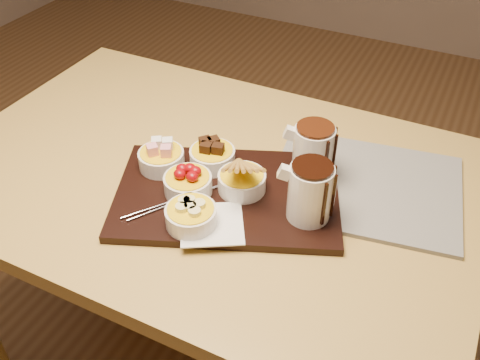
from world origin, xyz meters
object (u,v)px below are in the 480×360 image
at_px(dining_table, 209,204).
at_px(bowl_strawberries, 188,184).
at_px(pitcher_milk_chocolate, 313,152).
at_px(serving_board, 227,195).
at_px(newspaper, 365,186).
at_px(pitcher_dark_chocolate, 310,193).

height_order(dining_table, bowl_strawberries, bowl_strawberries).
relative_size(bowl_strawberries, pitcher_milk_chocolate, 0.85).
bearing_deg(dining_table, serving_board, -37.54).
bearing_deg(newspaper, dining_table, -172.43).
distance_m(serving_board, bowl_strawberries, 0.08).
distance_m(pitcher_dark_chocolate, pitcher_milk_chocolate, 0.13).
bearing_deg(serving_board, newspaper, 10.62).
xyz_separation_m(serving_board, bowl_strawberries, (-0.07, -0.03, 0.03)).
distance_m(bowl_strawberries, pitcher_milk_chocolate, 0.27).
distance_m(serving_board, pitcher_milk_chocolate, 0.20).
height_order(bowl_strawberries, newspaper, bowl_strawberries).
distance_m(dining_table, newspaper, 0.36).
xyz_separation_m(bowl_strawberries, pitcher_milk_chocolate, (0.21, 0.17, 0.04)).
bearing_deg(dining_table, newspaper, 16.47).
distance_m(dining_table, pitcher_milk_chocolate, 0.29).
xyz_separation_m(serving_board, pitcher_dark_chocolate, (0.18, 0.01, 0.07)).
height_order(serving_board, pitcher_dark_chocolate, pitcher_dark_chocolate).
bearing_deg(serving_board, pitcher_milk_chocolate, 21.80).
bearing_deg(bowl_strawberries, dining_table, 95.45).
relative_size(dining_table, serving_board, 2.61).
distance_m(pitcher_dark_chocolate, newspaper, 0.19).
relative_size(pitcher_dark_chocolate, pitcher_milk_chocolate, 1.00).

